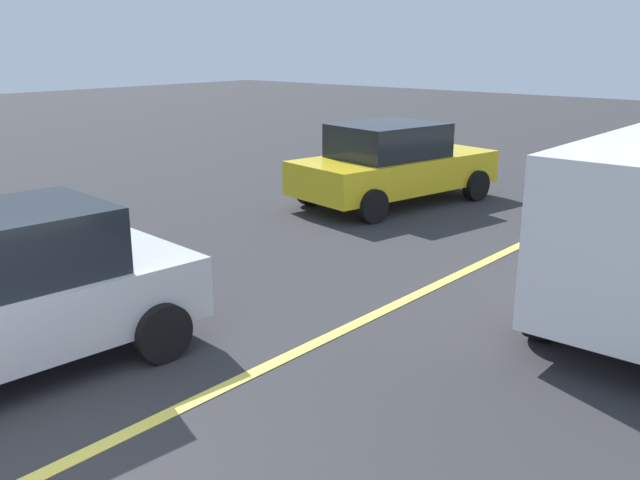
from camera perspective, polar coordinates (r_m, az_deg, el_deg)
The scene contains 2 objects.
lane_marking_centre at distance 7.59m, azimuth -2.21°, elevation -9.34°, with size 28.00×0.16×0.01m, color #E0D14C.
car_yellow_near_curb at distance 14.40m, azimuth 6.03°, elevation 6.26°, with size 4.67×2.66×1.66m.
Camera 1 is at (-1.98, -4.72, 3.27)m, focal length 38.94 mm.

